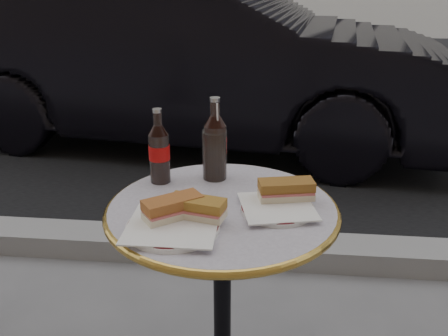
# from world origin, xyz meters

# --- Properties ---
(asphalt_road) EXTENTS (40.00, 8.00, 0.00)m
(asphalt_road) POSITION_xyz_m (0.00, 5.00, 0.00)
(asphalt_road) COLOR black
(asphalt_road) RESTS_ON ground
(curb) EXTENTS (40.00, 0.20, 0.12)m
(curb) POSITION_xyz_m (0.00, 0.90, 0.05)
(curb) COLOR gray
(curb) RESTS_ON ground
(bistro_table) EXTENTS (0.62, 0.62, 0.73)m
(bistro_table) POSITION_xyz_m (0.00, 0.00, 0.37)
(bistro_table) COLOR #BAB2C4
(bistro_table) RESTS_ON ground
(plate_left) EXTENTS (0.26, 0.26, 0.01)m
(plate_left) POSITION_xyz_m (-0.10, -0.14, 0.74)
(plate_left) COLOR white
(plate_left) RESTS_ON bistro_table
(plate_right) EXTENTS (0.20, 0.20, 0.01)m
(plate_right) POSITION_xyz_m (0.15, -0.01, 0.74)
(plate_right) COLOR white
(plate_right) RESTS_ON bistro_table
(sandwich_left_a) EXTENTS (0.16, 0.14, 0.05)m
(sandwich_left_a) POSITION_xyz_m (-0.11, -0.10, 0.77)
(sandwich_left_a) COLOR #9C5727
(sandwich_left_a) RESTS_ON plate_left
(sandwich_left_b) EXTENTS (0.15, 0.10, 0.05)m
(sandwich_left_b) POSITION_xyz_m (-0.05, -0.10, 0.77)
(sandwich_left_b) COLOR olive
(sandwich_left_b) RESTS_ON plate_left
(sandwich_right) EXTENTS (0.16, 0.10, 0.05)m
(sandwich_right) POSITION_xyz_m (0.17, 0.03, 0.77)
(sandwich_right) COLOR brown
(sandwich_right) RESTS_ON plate_right
(cola_bottle_left) EXTENTS (0.08, 0.08, 0.22)m
(cola_bottle_left) POSITION_xyz_m (-0.20, 0.14, 0.84)
(cola_bottle_left) COLOR black
(cola_bottle_left) RESTS_ON bistro_table
(cola_bottle_right) EXTENTS (0.09, 0.09, 0.25)m
(cola_bottle_right) POSITION_xyz_m (-0.04, 0.19, 0.86)
(cola_bottle_right) COLOR black
(cola_bottle_right) RESTS_ON bistro_table
(cola_glass) EXTENTS (0.10, 0.10, 0.15)m
(cola_glass) POSITION_xyz_m (-0.04, 0.18, 0.81)
(cola_glass) COLOR black
(cola_glass) RESTS_ON bistro_table
(parked_car) EXTENTS (1.89, 4.15, 1.32)m
(parked_car) POSITION_xyz_m (-0.48, 2.62, 0.66)
(parked_car) COLOR black
(parked_car) RESTS_ON ground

